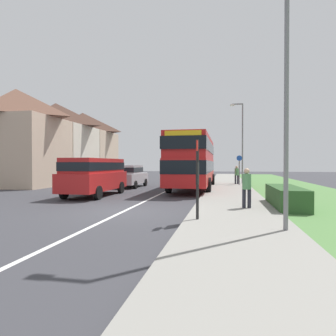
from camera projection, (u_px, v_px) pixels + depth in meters
ground_plane at (123, 212)px, 11.24m from camera, size 120.00×120.00×0.00m
lane_marking_centre at (165, 192)px, 19.10m from camera, size 0.14×60.00×0.01m
pavement_near_side at (231, 196)px, 16.34m from camera, size 3.20×68.00×0.12m
grass_verge_seaward at (314, 198)px, 15.53m from camera, size 6.00×68.00×0.08m
roadside_hedge at (286, 198)px, 11.97m from camera, size 1.10×3.80×0.90m
double_decker_bus at (193, 160)px, 21.19m from camera, size 2.80×11.24×3.70m
parked_van_red at (95, 174)px, 16.74m from camera, size 2.11×5.42×2.14m
parked_car_silver at (129, 175)px, 22.91m from camera, size 2.00×4.52×1.74m
pedestrian_at_stop at (247, 186)px, 11.38m from camera, size 0.34×0.34×1.67m
pedestrian_walking_away at (237, 174)px, 24.94m from camera, size 0.34×0.34×1.67m
bus_stop_sign at (197, 174)px, 9.08m from camera, size 0.09×0.52×2.60m
cycle_route_sign at (239, 169)px, 23.72m from camera, size 0.44×0.08×2.52m
street_lamp_near at (283, 50)px, 7.55m from camera, size 1.14×0.20×8.47m
street_lamp_mid at (241, 138)px, 25.88m from camera, size 1.14×0.20×7.18m
house_terrace_far_side at (56, 143)px, 29.33m from camera, size 6.91×16.97×7.92m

